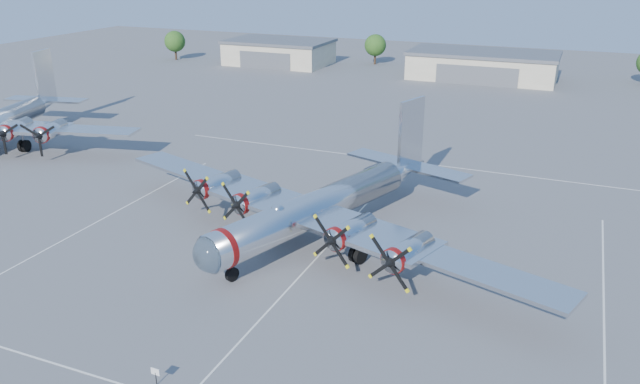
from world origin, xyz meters
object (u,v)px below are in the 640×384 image
at_px(hangar_west, 279,52).
at_px(info_placard, 155,373).
at_px(tree_west, 375,45).
at_px(main_bomber_b29, 324,236).
at_px(hangar_center, 483,65).
at_px(bomber_west, 0,146).
at_px(tree_far_west, 175,41).

distance_m(hangar_west, info_placard, 111.68).
bearing_deg(tree_west, main_bomber_b29, -74.87).
relative_size(hangar_center, tree_west, 4.31).
bearing_deg(bomber_west, tree_far_west, 93.20).
bearing_deg(tree_far_west, hangar_center, 3.24).
height_order(tree_west, main_bomber_b29, tree_west).
xyz_separation_m(tree_west, main_bomber_b29, (23.91, -88.46, -4.22)).
height_order(tree_west, bomber_west, tree_west).
bearing_deg(hangar_west, tree_west, 21.89).
bearing_deg(hangar_west, hangar_center, -0.00).
distance_m(hangar_center, main_bomber_b29, 80.48).
relative_size(hangar_west, main_bomber_b29, 0.49).
height_order(tree_far_west, tree_west, same).
xyz_separation_m(hangar_center, tree_far_west, (-70.00, -3.96, 1.51)).
distance_m(hangar_west, bomber_west, 71.44).
relative_size(hangar_center, main_bomber_b29, 0.62).
bearing_deg(main_bomber_b29, info_placard, -74.66).
bearing_deg(tree_west, hangar_west, -158.11).
height_order(tree_far_west, main_bomber_b29, tree_far_west).
bearing_deg(info_placard, hangar_west, 113.96).
xyz_separation_m(hangar_center, info_placard, (-2.36, -103.20, -1.90)).
bearing_deg(tree_far_west, tree_west, 14.93).
relative_size(hangar_west, info_placard, 19.62).
height_order(hangar_west, tree_far_west, tree_far_west).
bearing_deg(hangar_center, hangar_west, 180.00).
distance_m(tree_far_west, info_placard, 120.14).
xyz_separation_m(tree_far_west, bomber_west, (19.25, -67.19, -4.22)).
xyz_separation_m(hangar_west, info_placard, (42.64, -103.20, -1.90)).
bearing_deg(hangar_west, bomber_west, -94.62).
xyz_separation_m(tree_west, bomber_west, (-25.75, -79.19, -4.22)).
distance_m(hangar_center, tree_west, 26.30).
bearing_deg(hangar_center, info_placard, -91.31).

